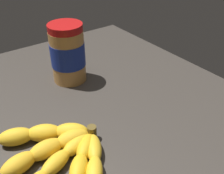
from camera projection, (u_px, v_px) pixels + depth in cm
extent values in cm
cube|color=#38332D|center=(98.00, 99.00, 71.63)|extent=(79.49, 68.54, 4.92)
ellipsoid|color=gold|center=(71.00, 132.00, 54.77)|extent=(7.33, 8.04, 3.75)
ellipsoid|color=gold|center=(44.00, 133.00, 54.48)|extent=(6.73, 8.15, 3.75)
ellipsoid|color=gold|center=(16.00, 137.00, 53.49)|extent=(5.99, 8.08, 3.75)
ellipsoid|color=gold|center=(73.00, 139.00, 53.15)|extent=(4.76, 7.63, 3.64)
ellipsoid|color=gold|center=(46.00, 149.00, 50.70)|extent=(3.66, 7.14, 3.64)
ellipsoid|color=gold|center=(19.00, 164.00, 47.63)|extent=(4.73, 7.62, 3.64)
ellipsoid|color=gold|center=(77.00, 145.00, 52.09)|extent=(4.81, 7.82, 3.12)
ellipsoid|color=gold|center=(56.00, 163.00, 48.21)|extent=(5.49, 7.91, 3.12)
ellipsoid|color=gold|center=(86.00, 147.00, 51.46)|extent=(6.89, 7.25, 3.25)
ellipsoid|color=gold|center=(79.00, 169.00, 47.02)|extent=(7.24, 6.91, 3.25)
ellipsoid|color=gold|center=(94.00, 148.00, 51.25)|extent=(7.96, 6.16, 3.12)
ellipsoid|color=gold|center=(94.00, 173.00, 46.39)|extent=(7.79, 6.83, 3.12)
cylinder|color=brown|center=(92.00, 132.00, 54.77)|extent=(2.00, 2.00, 3.00)
cylinder|color=#BF8442|center=(68.00, 56.00, 71.92)|extent=(9.46, 9.46, 14.91)
cylinder|color=navy|center=(68.00, 54.00, 71.51)|extent=(9.65, 9.65, 6.71)
cylinder|color=#B71414|center=(65.00, 27.00, 67.25)|extent=(9.36, 9.36, 1.91)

